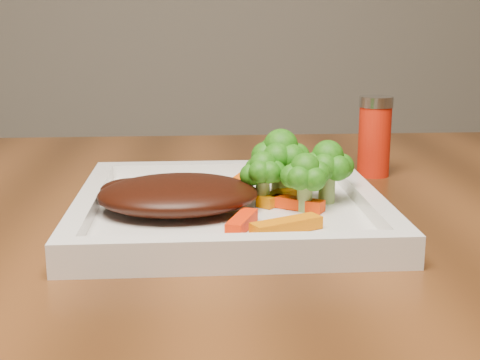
{
  "coord_description": "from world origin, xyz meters",
  "views": [
    {
      "loc": [
        -0.25,
        -0.42,
        0.93
      ],
      "look_at": [
        -0.21,
        0.16,
        0.79
      ],
      "focal_mm": 50.0,
      "sensor_mm": 36.0,
      "label": 1
    }
  ],
  "objects": [
    {
      "name": "carrot_6",
      "position": [
        -0.17,
        0.17,
        0.77
      ],
      "size": [
        0.05,
        0.05,
        0.01
      ],
      "primitive_type": "cube",
      "rotation": [
        0.0,
        0.0,
        0.86
      ],
      "color": "#CC6B03",
      "rests_on": "plate"
    },
    {
      "name": "broccoli_1",
      "position": [
        -0.13,
        0.17,
        0.79
      ],
      "size": [
        0.07,
        0.07,
        0.06
      ],
      "primitive_type": null,
      "rotation": [
        0.0,
        0.0,
        0.37
      ],
      "color": "#1E7112",
      "rests_on": "plate"
    },
    {
      "name": "broccoli_2",
      "position": [
        -0.16,
        0.14,
        0.79
      ],
      "size": [
        0.06,
        0.06,
        0.06
      ],
      "primitive_type": null,
      "rotation": [
        0.0,
        0.0,
        0.35
      ],
      "color": "#197914",
      "rests_on": "plate"
    },
    {
      "name": "spice_shaker",
      "position": [
        -0.05,
        0.32,
        0.8
      ],
      "size": [
        0.04,
        0.04,
        0.09
      ],
      "primitive_type": "cylinder",
      "rotation": [
        0.0,
        0.0,
        -0.24
      ],
      "color": "red",
      "rests_on": "dining_table"
    },
    {
      "name": "broccoli_0",
      "position": [
        -0.17,
        0.19,
        0.8
      ],
      "size": [
        0.07,
        0.07,
        0.07
      ],
      "primitive_type": null,
      "rotation": [
        0.0,
        0.0,
        -0.09
      ],
      "color": "#2A5D0F",
      "rests_on": "plate"
    },
    {
      "name": "broccoli_3",
      "position": [
        -0.19,
        0.16,
        0.79
      ],
      "size": [
        0.05,
        0.05,
        0.06
      ],
      "primitive_type": null,
      "rotation": [
        0.0,
        0.0,
        0.11
      ],
      "color": "#156611",
      "rests_on": "plate"
    },
    {
      "name": "plate",
      "position": [
        -0.22,
        0.16,
        0.76
      ],
      "size": [
        0.27,
        0.27,
        0.01
      ],
      "primitive_type": "cube",
      "color": "white",
      "rests_on": "dining_table"
    },
    {
      "name": "carrot_5",
      "position": [
        -0.16,
        0.15,
        0.77
      ],
      "size": [
        0.05,
        0.04,
        0.01
      ],
      "primitive_type": "cube",
      "rotation": [
        0.0,
        0.0,
        -0.58
      ],
      "color": "#F13503",
      "rests_on": "plate"
    },
    {
      "name": "steak",
      "position": [
        -0.27,
        0.15,
        0.78
      ],
      "size": [
        0.15,
        0.12,
        0.03
      ],
      "primitive_type": "ellipsoid",
      "rotation": [
        0.0,
        0.0,
        0.07
      ],
      "color": "black",
      "rests_on": "plate"
    },
    {
      "name": "carrot_4",
      "position": [
        -0.21,
        0.23,
        0.77
      ],
      "size": [
        0.03,
        0.05,
        0.01
      ],
      "primitive_type": "cube",
      "rotation": [
        0.0,
        0.0,
        1.19
      ],
      "color": "#EB5203",
      "rests_on": "plate"
    },
    {
      "name": "carrot_0",
      "position": [
        -0.18,
        0.08,
        0.77
      ],
      "size": [
        0.06,
        0.04,
        0.01
      ],
      "primitive_type": "cube",
      "rotation": [
        0.0,
        0.0,
        0.46
      ],
      "color": "#DA6C03",
      "rests_on": "plate"
    },
    {
      "name": "carrot_2",
      "position": [
        -0.21,
        0.09,
        0.77
      ],
      "size": [
        0.03,
        0.05,
        0.01
      ],
      "primitive_type": "cube",
      "rotation": [
        0.0,
        0.0,
        1.2
      ],
      "color": "red",
      "rests_on": "plate"
    }
  ]
}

